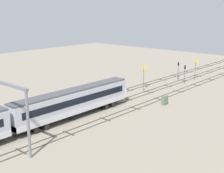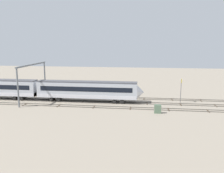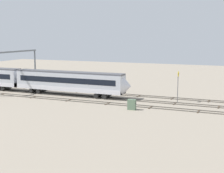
{
  "view_description": "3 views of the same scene",
  "coord_description": "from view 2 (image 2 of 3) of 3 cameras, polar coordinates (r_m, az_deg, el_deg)",
  "views": [
    {
      "loc": [
        -40.42,
        -38.43,
        18.11
      ],
      "look_at": [
        3.65,
        0.62,
        3.38
      ],
      "focal_mm": 50.29,
      "sensor_mm": 36.0,
      "label": 1
    },
    {
      "loc": [
        6.74,
        -55.5,
        14.18
      ],
      "look_at": [
        -0.75,
        0.93,
        3.67
      ],
      "focal_mm": 38.79,
      "sensor_mm": 36.0,
      "label": 2
    },
    {
      "loc": [
        27.39,
        -58.75,
        12.42
      ],
      "look_at": [
        2.71,
        0.53,
        2.33
      ],
      "focal_mm": 53.04,
      "sensor_mm": 36.0,
      "label": 3
    }
  ],
  "objects": [
    {
      "name": "ground_plane",
      "position": [
        57.67,
        0.62,
        -3.77
      ],
      "size": [
        161.46,
        161.46,
        0.0
      ],
      "primitive_type": "plane",
      "color": "gray"
    },
    {
      "name": "track_near_foreground",
      "position": [
        53.15,
        0.01,
        -4.93
      ],
      "size": [
        145.46,
        2.4,
        0.16
      ],
      "color": "#59544C",
      "rests_on": "ground"
    },
    {
      "name": "track_with_train",
      "position": [
        57.66,
        0.62,
        -3.7
      ],
      "size": [
        145.46,
        2.4,
        0.16
      ],
      "color": "#59544C",
      "rests_on": "ground"
    },
    {
      "name": "track_middle",
      "position": [
        62.19,
        1.15,
        -2.65
      ],
      "size": [
        145.46,
        2.4,
        0.16
      ],
      "color": "#59544C",
      "rests_on": "ground"
    },
    {
      "name": "overhead_gantry",
      "position": [
        62.47,
        -18.24,
        2.84
      ],
      "size": [
        0.4,
        15.21,
        8.92
      ],
      "color": "slate",
      "rests_on": "ground"
    },
    {
      "name": "speed_sign_near_foreground",
      "position": [
        58.71,
        15.98,
        -0.13
      ],
      "size": [
        0.14,
        1.01,
        5.77
      ],
      "color": "#4C4C51",
      "rests_on": "ground"
    },
    {
      "name": "speed_sign_mid_trackside",
      "position": [
        59.73,
        0.59,
        -0.27
      ],
      "size": [
        0.14,
        0.97,
        4.6
      ],
      "color": "#4C4C51",
      "rests_on": "ground"
    },
    {
      "name": "relay_cabinet",
      "position": [
        49.77,
        10.72,
        -5.23
      ],
      "size": [
        1.38,
        0.69,
        1.75
      ],
      "color": "#597259",
      "rests_on": "ground"
    }
  ]
}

